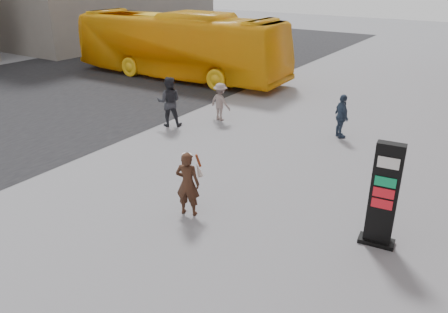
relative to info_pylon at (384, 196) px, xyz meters
The scene contains 8 objects.
ground 4.76m from the info_pylon, 157.76° to the right, with size 100.00×100.00×0.00m, color #9E9EA3.
road 17.61m from the info_pylon, 169.32° to the left, with size 16.00×60.00×0.01m, color black.
info_pylon is the anchor object (origin of this frame).
woman 4.44m from the info_pylon, 163.29° to the right, with size 0.74×0.70×1.64m.
bus 17.10m from the info_pylon, 143.49° to the left, with size 2.94×12.55×3.50m, color yellow.
pedestrian_a 9.58m from the info_pylon, 158.12° to the left, with size 0.92×0.72×1.89m, color #2A2C31.
pedestrian_b 9.26m from the info_pylon, 145.76° to the left, with size 0.96×0.55×1.49m, color gray.
pedestrian_c 6.65m from the info_pylon, 116.64° to the left, with size 0.92×0.38×1.58m, color #32435B.
Camera 1 is at (5.93, -6.87, 5.58)m, focal length 35.00 mm.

